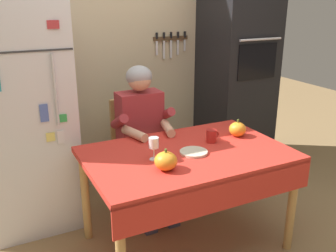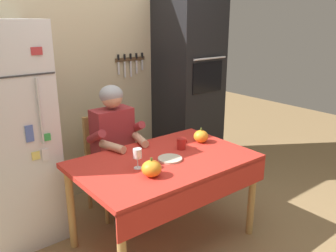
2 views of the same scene
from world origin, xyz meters
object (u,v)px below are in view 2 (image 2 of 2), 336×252
refrigerator (4,136)px  coffee_mug (181,144)px  dining_table (166,170)px  seated_person (117,142)px  wine_glass (137,154)px  pumpkin_large (201,136)px  wall_oven (188,87)px  pumpkin_medium (152,168)px  serving_tray (170,159)px  chair_behind_person (108,159)px

refrigerator → coffee_mug: refrigerator is taller
dining_table → seated_person: seated_person is taller
wine_glass → pumpkin_large: size_ratio=1.17×
wall_oven → pumpkin_medium: bearing=-140.2°
refrigerator → dining_table: size_ratio=1.29×
refrigerator → serving_tray: (0.98, -0.90, -0.15)m
wall_oven → pumpkin_large: wall_oven is taller
refrigerator → pumpkin_large: bearing=-27.8°
pumpkin_large → chair_behind_person: bearing=130.9°
refrigerator → coffee_mug: bearing=-33.0°
wine_glass → pumpkin_medium: (0.00, -0.17, -0.05)m
refrigerator → wall_oven: (2.00, 0.04, 0.15)m
refrigerator → dining_table: 1.32m
chair_behind_person → seated_person: size_ratio=0.75×
chair_behind_person → seated_person: bearing=-90.0°
seated_person → pumpkin_large: bearing=-39.7°
wine_glass → pumpkin_medium: wine_glass is taller
refrigerator → wall_oven: wall_oven is taller
seated_person → pumpkin_medium: seated_person is taller
wall_oven → chair_behind_person: size_ratio=2.26×
refrigerator → seated_person: (0.86, -0.28, -0.16)m
refrigerator → seated_person: 0.92m
chair_behind_person → serving_tray: 0.85m
refrigerator → wall_oven: 2.01m
chair_behind_person → coffee_mug: 0.81m
chair_behind_person → pumpkin_medium: chair_behind_person is taller
serving_tray → pumpkin_large: bearing=16.9°
refrigerator → coffee_mug: 1.43m
serving_tray → wine_glass: bearing=175.4°
refrigerator → pumpkin_medium: bearing=-56.7°
coffee_mug → serving_tray: coffee_mug is taller
pumpkin_large → pumpkin_medium: pumpkin_medium is taller
refrigerator → wine_glass: 1.12m
dining_table → pumpkin_medium: pumpkin_medium is taller
chair_behind_person → wine_glass: chair_behind_person is taller
seated_person → pumpkin_large: seated_person is taller
dining_table → seated_person: size_ratio=1.12×
dining_table → coffee_mug: (0.25, 0.10, 0.13)m
pumpkin_large → refrigerator: bearing=152.2°
chair_behind_person → serving_tray: chair_behind_person is taller
pumpkin_large → pumpkin_medium: bearing=-159.0°
chair_behind_person → pumpkin_large: (0.58, -0.67, 0.28)m
seated_person → serving_tray: size_ratio=6.50×
wall_oven → serving_tray: (-1.02, -0.94, -0.30)m
wall_oven → wine_glass: 1.62m
refrigerator → pumpkin_medium: 1.26m
dining_table → chair_behind_person: chair_behind_person is taller
refrigerator → serving_tray: size_ratio=9.40×
refrigerator → wine_glass: bearing=-52.0°
pumpkin_medium → refrigerator: bearing=123.3°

